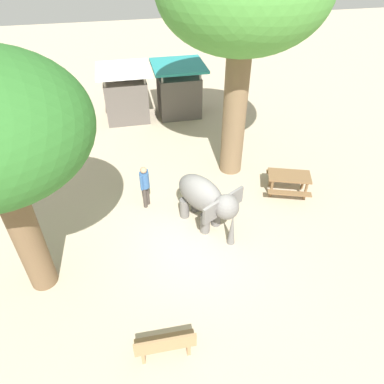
{
  "coord_description": "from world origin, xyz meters",
  "views": [
    {
      "loc": [
        -1.75,
        -7.61,
        8.15
      ],
      "look_at": [
        0.16,
        1.45,
        0.8
      ],
      "focal_mm": 32.99,
      "sensor_mm": 36.0,
      "label": 1
    }
  ],
  "objects_px": {
    "picnic_table_near": "(289,179)",
    "person_handler": "(145,184)",
    "market_stall_white": "(126,97)",
    "elephant": "(206,199)",
    "wooden_bench": "(165,345)",
    "market_stall_teal": "(179,92)"
  },
  "relations": [
    {
      "from": "picnic_table_near",
      "to": "person_handler",
      "type": "bearing_deg",
      "value": 15.42
    },
    {
      "from": "person_handler",
      "to": "wooden_bench",
      "type": "distance_m",
      "value": 5.52
    },
    {
      "from": "person_handler",
      "to": "market_stall_teal",
      "type": "distance_m",
      "value": 7.38
    },
    {
      "from": "market_stall_white",
      "to": "market_stall_teal",
      "type": "height_order",
      "value": "same"
    },
    {
      "from": "elephant",
      "to": "wooden_bench",
      "type": "height_order",
      "value": "elephant"
    },
    {
      "from": "market_stall_white",
      "to": "wooden_bench",
      "type": "bearing_deg",
      "value": -89.91
    },
    {
      "from": "wooden_bench",
      "to": "market_stall_teal",
      "type": "height_order",
      "value": "market_stall_teal"
    },
    {
      "from": "elephant",
      "to": "market_stall_teal",
      "type": "bearing_deg",
      "value": 145.22
    },
    {
      "from": "picnic_table_near",
      "to": "wooden_bench",
      "type": "bearing_deg",
      "value": 63.42
    },
    {
      "from": "elephant",
      "to": "picnic_table_near",
      "type": "distance_m",
      "value": 3.53
    },
    {
      "from": "wooden_bench",
      "to": "picnic_table_near",
      "type": "distance_m",
      "value": 7.4
    },
    {
      "from": "market_stall_white",
      "to": "elephant",
      "type": "bearing_deg",
      "value": -76.72
    },
    {
      "from": "person_handler",
      "to": "market_stall_white",
      "type": "bearing_deg",
      "value": 125.63
    },
    {
      "from": "elephant",
      "to": "person_handler",
      "type": "relative_size",
      "value": 1.46
    },
    {
      "from": "market_stall_teal",
      "to": "wooden_bench",
      "type": "bearing_deg",
      "value": -101.69
    },
    {
      "from": "person_handler",
      "to": "market_stall_white",
      "type": "height_order",
      "value": "market_stall_white"
    },
    {
      "from": "market_stall_teal",
      "to": "picnic_table_near",
      "type": "bearing_deg",
      "value": -69.63
    },
    {
      "from": "elephant",
      "to": "market_stall_teal",
      "type": "height_order",
      "value": "market_stall_teal"
    },
    {
      "from": "picnic_table_near",
      "to": "elephant",
      "type": "bearing_deg",
      "value": 36.18
    },
    {
      "from": "elephant",
      "to": "person_handler",
      "type": "xyz_separation_m",
      "value": [
        -1.8,
        1.36,
        -0.14
      ]
    },
    {
      "from": "picnic_table_near",
      "to": "market_stall_white",
      "type": "bearing_deg",
      "value": -34.92
    },
    {
      "from": "market_stall_teal",
      "to": "elephant",
      "type": "bearing_deg",
      "value": -94.36
    }
  ]
}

